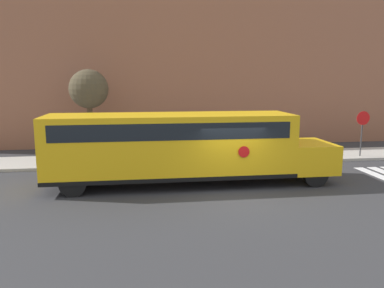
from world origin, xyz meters
name	(u,v)px	position (x,y,z in m)	size (l,w,h in m)	color
ground_plane	(236,195)	(0.00, 0.00, 0.00)	(60.00, 60.00, 0.00)	#333335
sidewalk_strip	(206,158)	(0.00, 6.50, 0.07)	(44.00, 3.00, 0.15)	#B2ADA3
building_backdrop	(190,67)	(0.00, 13.00, 5.18)	(32.00, 4.00, 10.36)	#935B42
school_bus	(180,144)	(-1.91, 1.79, 1.70)	(11.80, 2.57, 2.94)	yellow
stop_sign	(362,127)	(8.51, 5.60, 1.77)	(0.75, 0.10, 2.63)	#38383A
tree_near_sidewalk	(89,90)	(-6.38, 8.81, 3.75)	(2.21, 2.21, 4.91)	brown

